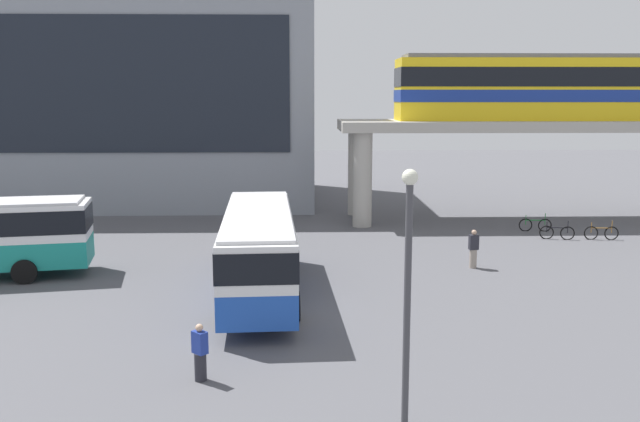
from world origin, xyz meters
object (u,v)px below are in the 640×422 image
at_px(bicycle_black, 557,233).
at_px(pedestrian_waiting_near_stop, 200,354).
at_px(pedestrian_walking_across, 473,250).
at_px(station_building, 101,97).
at_px(train, 560,87).
at_px(bicycle_green, 535,225).
at_px(bicycle_brown, 601,233).
at_px(pedestrian_by_bike_rack, 270,230).
at_px(bus_main, 259,244).

xyz_separation_m(bicycle_black, pedestrian_waiting_near_stop, (-16.14, -17.48, 0.37)).
height_order(pedestrian_walking_across, pedestrian_waiting_near_stop, pedestrian_walking_across).
xyz_separation_m(station_building, pedestrian_walking_across, (21.78, -20.83, -6.58)).
relative_size(train, pedestrian_walking_across, 11.36).
height_order(station_building, bicycle_green, station_building).
height_order(bicycle_brown, pedestrian_by_bike_rack, pedestrian_by_bike_rack).
height_order(train, bus_main, train).
distance_m(train, pedestrian_by_bike_rack, 19.79).
relative_size(bicycle_black, pedestrian_walking_across, 1.03).
bearing_deg(pedestrian_walking_across, pedestrian_waiting_near_stop, -131.27).
bearing_deg(bus_main, bicycle_green, 38.98).
bearing_deg(bicycle_black, bicycle_brown, -3.93).
height_order(train, pedestrian_walking_across, train).
distance_m(bus_main, pedestrian_waiting_near_stop, 7.97).
bearing_deg(pedestrian_walking_across, bicycle_black, 44.58).
bearing_deg(pedestrian_by_bike_rack, bus_main, -90.29).
bearing_deg(train, pedestrian_walking_across, -123.80).
relative_size(bus_main, pedestrian_waiting_near_stop, 7.12).
relative_size(station_building, bus_main, 2.71).
xyz_separation_m(train, pedestrian_waiting_near_stop, (-18.06, -23.36, -7.24)).
distance_m(train, bicycle_green, 8.78).
distance_m(bicycle_green, pedestrian_waiting_near_stop, 25.16).
height_order(station_building, bicycle_black, station_building).
height_order(train, bicycle_brown, train).
bearing_deg(bus_main, station_building, 117.11).
height_order(pedestrian_waiting_near_stop, pedestrian_by_bike_rack, pedestrian_by_bike_rack).
height_order(pedestrian_walking_across, pedestrian_by_bike_rack, pedestrian_by_bike_rack).
xyz_separation_m(bus_main, bicycle_green, (14.64, 11.85, -1.63)).
height_order(train, pedestrian_by_bike_rack, train).
height_order(station_building, pedestrian_by_bike_rack, station_building).
height_order(bicycle_black, pedestrian_walking_across, pedestrian_walking_across).
distance_m(station_building, bicycle_brown, 34.32).
height_order(bus_main, bicycle_black, bus_main).
distance_m(bus_main, pedestrian_walking_across, 9.99).
height_order(station_building, pedestrian_walking_across, station_building).
xyz_separation_m(train, pedestrian_by_bike_rack, (-16.93, -7.39, -7.10)).
bearing_deg(station_building, train, -17.12).
relative_size(station_building, bicycle_brown, 16.87).
bearing_deg(pedestrian_walking_across, pedestrian_by_bike_rack, 154.62).
height_order(bicycle_green, pedestrian_walking_across, pedestrian_walking_across).
relative_size(train, bicycle_black, 11.00).
bearing_deg(bus_main, train, 42.52).
distance_m(station_building, pedestrian_walking_across, 30.84).
bearing_deg(bicycle_black, pedestrian_walking_across, -135.42).
xyz_separation_m(pedestrian_waiting_near_stop, pedestrian_by_bike_rack, (1.13, 15.96, 0.14)).
height_order(station_building, pedestrian_waiting_near_stop, station_building).
height_order(bus_main, pedestrian_waiting_near_stop, bus_main).
distance_m(bicycle_black, pedestrian_walking_across, 8.32).
bearing_deg(pedestrian_waiting_near_stop, bus_main, 82.04).
bearing_deg(pedestrian_walking_across, station_building, 136.27).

